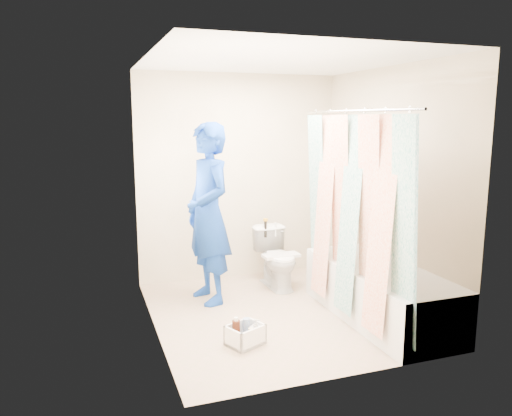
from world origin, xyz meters
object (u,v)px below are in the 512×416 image
object	(u,v)px
bathtub	(379,291)
cleaning_caddy	(246,335)
plumber	(208,214)
toilet	(277,258)

from	to	relation	value
bathtub	cleaning_caddy	size ratio (longest dim) A/B	4.89
bathtub	plumber	world-z (taller)	plumber
plumber	toilet	bearing A→B (deg)	89.58
bathtub	toilet	bearing A→B (deg)	116.12
toilet	plumber	size ratio (longest dim) A/B	0.36
bathtub	toilet	distance (m)	1.31
bathtub	cleaning_caddy	xyz separation A→B (m)	(-1.37, -0.12, -0.19)
toilet	cleaning_caddy	bearing A→B (deg)	-123.47
toilet	cleaning_caddy	distance (m)	1.54
plumber	cleaning_caddy	xyz separation A→B (m)	(0.03, -1.12, -0.85)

